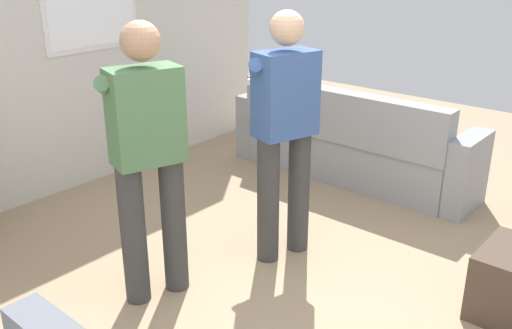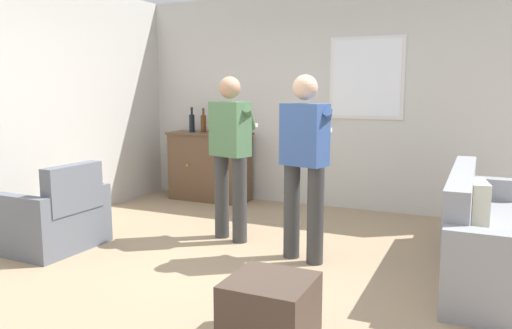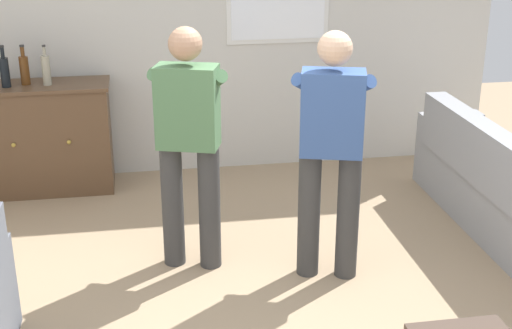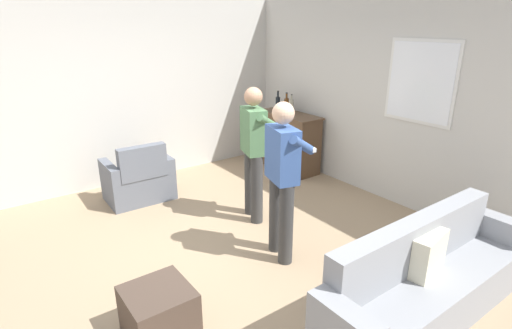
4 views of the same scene
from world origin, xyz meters
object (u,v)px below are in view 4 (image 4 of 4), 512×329
at_px(couch, 427,284).
at_px(person_standing_right, 283,175).
at_px(armchair, 139,181).
at_px(bottle_spirits_clear, 278,103).
at_px(ottoman, 159,312).
at_px(sideboard_cabinet, 289,141).
at_px(person_standing_left, 254,148).
at_px(bottle_liquor_amber, 286,105).
at_px(bottle_wine_green, 291,107).

height_order(couch, person_standing_right, person_standing_right).
bearing_deg(armchair, bottle_spirits_clear, 89.87).
distance_m(couch, ottoman, 2.22).
relative_size(armchair, bottle_spirits_clear, 2.56).
distance_m(armchair, ottoman, 2.74).
relative_size(sideboard_cabinet, person_standing_left, 0.69).
relative_size(bottle_liquor_amber, ottoman, 0.66).
distance_m(ottoman, person_standing_left, 2.31).
bearing_deg(sideboard_cabinet, couch, -22.83).
xyz_separation_m(armchair, bottle_spirits_clear, (0.01, 2.49, 0.80)).
xyz_separation_m(couch, bottle_liquor_amber, (-3.60, 1.49, 0.76)).
height_order(couch, bottle_wine_green, bottle_wine_green).
height_order(bottle_wine_green, ottoman, bottle_wine_green).
relative_size(bottle_liquor_amber, bottle_spirits_clear, 0.96).
xyz_separation_m(bottle_wine_green, bottle_spirits_clear, (-0.33, -0.01, 0.00)).
distance_m(sideboard_cabinet, bottle_wine_green, 0.61).
bearing_deg(ottoman, person_standing_right, 101.54).
distance_m(sideboard_cabinet, bottle_spirits_clear, 0.66).
bearing_deg(person_standing_left, bottle_liquor_amber, 128.45).
xyz_separation_m(couch, sideboard_cabinet, (-3.49, 1.47, 0.15)).
bearing_deg(person_standing_left, person_standing_right, -18.20).
bearing_deg(bottle_spirits_clear, ottoman, -51.98).
xyz_separation_m(bottle_spirits_clear, person_standing_left, (1.39, -1.50, -0.16)).
xyz_separation_m(sideboard_cabinet, bottle_wine_green, (0.08, -0.03, 0.61)).
height_order(armchair, person_standing_left, person_standing_left).
distance_m(bottle_wine_green, person_standing_right, 2.67).
height_order(bottle_wine_green, bottle_liquor_amber, bottle_wine_green).
distance_m(armchair, bottle_spirits_clear, 2.61).
xyz_separation_m(bottle_liquor_amber, bottle_spirits_clear, (-0.15, -0.07, 0.00)).
bearing_deg(person_standing_right, ottoman, -78.46).
height_order(sideboard_cabinet, ottoman, sideboard_cabinet).
bearing_deg(ottoman, sideboard_cabinet, 124.84).
xyz_separation_m(sideboard_cabinet, ottoman, (2.35, -3.37, -0.27)).
bearing_deg(ottoman, armchair, 162.20).
distance_m(couch, bottle_liquor_amber, 3.97).
xyz_separation_m(armchair, bottle_wine_green, (0.33, 2.50, 0.80)).
bearing_deg(couch, bottle_wine_green, 157.18).
distance_m(armchair, sideboard_cabinet, 2.56).
bearing_deg(person_standing_right, bottle_liquor_amber, 138.99).
bearing_deg(person_standing_left, ottoman, -56.47).
distance_m(bottle_wine_green, bottle_liquor_amber, 0.19).
bearing_deg(bottle_spirits_clear, sideboard_cabinet, 10.86).
relative_size(bottle_spirits_clear, ottoman, 0.69).
bearing_deg(person_standing_right, person_standing_left, 161.80).
height_order(armchair, sideboard_cabinet, sideboard_cabinet).
bearing_deg(person_standing_left, couch, 1.89).
bearing_deg(bottle_spirits_clear, bottle_liquor_amber, 23.90).
bearing_deg(bottle_liquor_amber, ottoman, -54.12).
relative_size(sideboard_cabinet, bottle_spirits_clear, 3.32).
bearing_deg(bottle_wine_green, sideboard_cabinet, 156.36).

